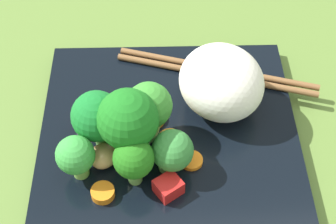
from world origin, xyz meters
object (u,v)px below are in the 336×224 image
object	(u,v)px
square_plate	(169,139)
rice_mound	(221,82)
carrot_slice_1	(174,139)
broccoli_floret_3	(76,156)
chopstick_pair	(216,72)

from	to	relation	value
square_plate	rice_mound	size ratio (longest dim) A/B	2.88
carrot_slice_1	broccoli_floret_3	bearing A→B (deg)	109.21
carrot_slice_1	rice_mound	bearing A→B (deg)	-48.71
carrot_slice_1	chopstick_pair	bearing A→B (deg)	-30.69
rice_mound	broccoli_floret_3	bearing A→B (deg)	118.21
chopstick_pair	rice_mound	bearing A→B (deg)	105.18
broccoli_floret_3	carrot_slice_1	world-z (taller)	broccoli_floret_3
square_plate	carrot_slice_1	distance (cm)	1.54
carrot_slice_1	chopstick_pair	xyz separation A→B (cm)	(8.66, -5.14, -0.05)
square_plate	chopstick_pair	distance (cm)	9.53
square_plate	broccoli_floret_3	distance (cm)	9.93
rice_mound	chopstick_pair	xyz separation A→B (cm)	(4.42, -0.32, -3.05)
broccoli_floret_3	square_plate	bearing A→B (deg)	-64.29
rice_mound	broccoli_floret_3	size ratio (longest dim) A/B	1.82
square_plate	chopstick_pair	world-z (taller)	chopstick_pair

